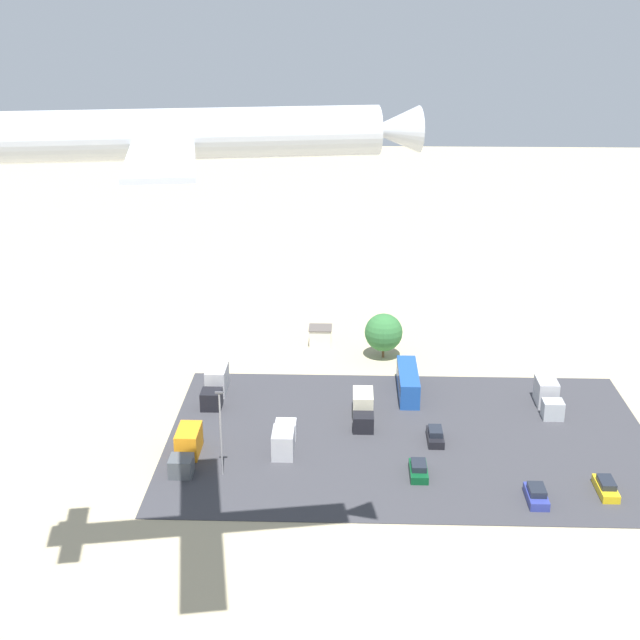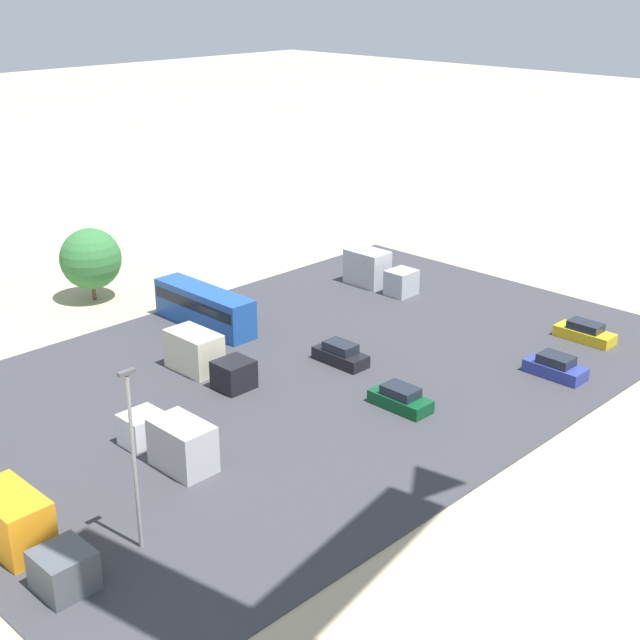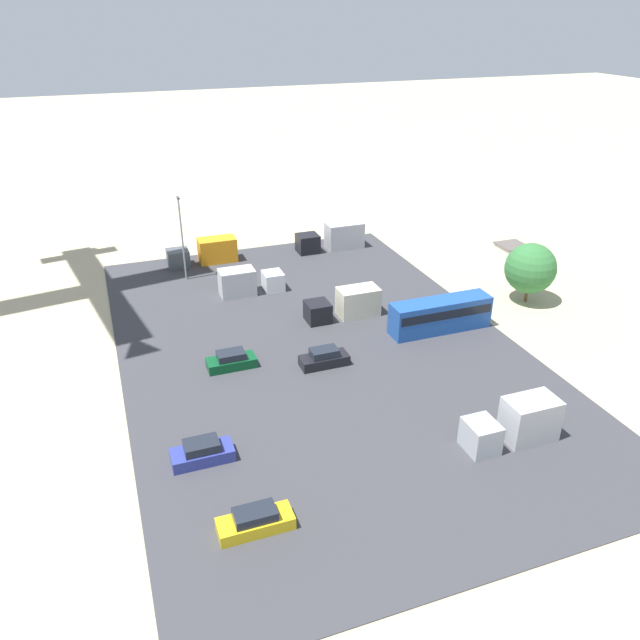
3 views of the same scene
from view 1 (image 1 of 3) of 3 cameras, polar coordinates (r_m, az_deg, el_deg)
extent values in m
plane|color=tan|center=(115.60, 5.38, -5.15)|extent=(400.00, 400.00, 0.00)
cube|color=#38383D|center=(106.32, 5.69, -7.54)|extent=(56.68, 36.09, 0.08)
cube|color=silver|center=(132.18, 0.03, -1.06)|extent=(3.17, 3.12, 2.70)
cube|color=#59514C|center=(131.67, 0.03, -0.49)|extent=(3.41, 3.36, 0.12)
cube|color=#1E4C9E|center=(116.79, 5.65, -3.97)|extent=(2.49, 10.24, 3.24)
cube|color=black|center=(116.55, 5.66, -3.71)|extent=(2.53, 9.83, 0.91)
cube|color=black|center=(105.76, 7.38, -7.46)|extent=(1.83, 4.36, 0.95)
cube|color=#1E232D|center=(105.38, 7.40, -7.07)|extent=(1.53, 2.44, 0.69)
cube|color=gold|center=(99.65, 17.82, -10.24)|extent=(1.80, 4.71, 0.88)
cube|color=#1E232D|center=(99.28, 17.87, -9.86)|extent=(1.51, 2.64, 0.64)
cube|color=#0C4723|center=(98.67, 6.32, -9.61)|extent=(1.90, 4.33, 0.89)
cube|color=#1E232D|center=(98.29, 6.34, -9.22)|extent=(1.60, 2.43, 0.65)
cube|color=navy|center=(96.26, 13.67, -10.93)|extent=(1.97, 4.39, 0.93)
cube|color=#1E232D|center=(95.86, 13.71, -10.51)|extent=(1.65, 2.46, 0.68)
cube|color=black|center=(113.30, -6.96, -5.07)|extent=(2.56, 2.71, 2.35)
cube|color=#B2B2B7|center=(117.68, -6.60, -3.78)|extent=(2.56, 4.82, 3.36)
cube|color=black|center=(107.16, 2.79, -6.58)|extent=(2.49, 2.35, 2.06)
cube|color=beige|center=(110.95, 2.77, -5.34)|extent=(2.49, 4.19, 2.94)
cube|color=#4C5156|center=(99.02, -8.87, -9.23)|extent=(2.52, 2.60, 2.09)
cube|color=orange|center=(103.03, -8.40, -7.67)|extent=(2.52, 4.62, 2.98)
cube|color=silver|center=(105.55, -2.20, -7.01)|extent=(2.43, 2.17, 2.07)
cube|color=#B2B2B7|center=(101.72, -2.37, -7.85)|extent=(2.43, 3.87, 2.95)
cube|color=#ADB2B7|center=(113.61, 14.67, -5.56)|extent=(2.51, 2.20, 2.30)
cube|color=#B2B2B7|center=(117.07, 14.27, -4.46)|extent=(2.51, 3.91, 3.29)
cylinder|color=brown|center=(128.28, 4.06, -2.02)|extent=(0.36, 0.36, 1.80)
sphere|color=#337038|center=(127.19, 4.09, -0.79)|extent=(5.43, 5.43, 5.43)
cylinder|color=gray|center=(96.69, -6.36, -7.33)|extent=(0.20, 0.20, 9.62)
cube|color=#4C4C51|center=(94.49, -6.47, -4.64)|extent=(0.90, 0.28, 0.20)
cylinder|color=silver|center=(61.27, -10.03, 11.61)|extent=(29.34, 8.41, 3.39)
cone|color=silver|center=(62.75, 4.68, 12.05)|extent=(4.23, 3.82, 3.22)
cube|color=silver|center=(61.35, -10.00, 11.14)|extent=(8.60, 26.59, 0.36)
camera|label=2|loc=(65.61, -29.72, -2.13)|focal=50.00mm
camera|label=3|loc=(96.48, 36.97, 3.98)|focal=35.00mm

